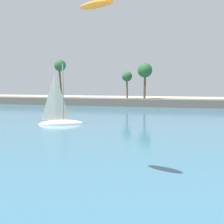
# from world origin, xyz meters

# --- Properties ---
(sea) EXTENTS (220.00, 105.46, 0.06)m
(sea) POSITION_xyz_m (0.00, 61.72, 0.03)
(sea) COLOR #386B84
(sea) RESTS_ON ground
(palm_headland) EXTENTS (102.38, 6.00, 12.56)m
(palm_headland) POSITION_xyz_m (0.53, 74.48, 2.35)
(palm_headland) COLOR #605B54
(palm_headland) RESTS_ON ground
(sailboat_far_left) EXTENTS (5.99, 4.36, 8.50)m
(sailboat_far_left) POSITION_xyz_m (-14.29, 38.84, 0.83)
(sailboat_far_left) COLOR white
(sailboat_far_left) RESTS_ON sea
(kite_aloft_high_over_bay) EXTENTS (2.74, 2.11, 0.38)m
(kite_aloft_high_over_bay) POSITION_xyz_m (-2.35, 17.58, 9.87)
(kite_aloft_high_over_bay) COLOR orange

